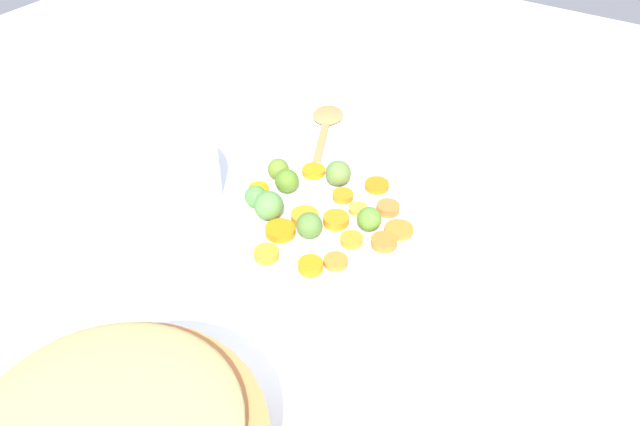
# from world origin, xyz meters

# --- Properties ---
(tabletop) EXTENTS (2.40, 2.40, 0.02)m
(tabletop) POSITION_xyz_m (0.00, 0.00, 0.01)
(tabletop) COLOR white
(tabletop) RESTS_ON ground
(serving_bowl_carrots) EXTENTS (0.27, 0.27, 0.10)m
(serving_bowl_carrots) POSITION_xyz_m (0.03, 0.00, 0.07)
(serving_bowl_carrots) COLOR white
(serving_bowl_carrots) RESTS_ON tabletop
(carrot_slice_0) EXTENTS (0.05, 0.05, 0.01)m
(carrot_slice_0) POSITION_xyz_m (0.02, 0.02, 0.12)
(carrot_slice_0) COLOR orange
(carrot_slice_0) RESTS_ON serving_bowl_carrots
(carrot_slice_1) EXTENTS (0.04, 0.04, 0.01)m
(carrot_slice_1) POSITION_xyz_m (0.03, 0.11, 0.12)
(carrot_slice_1) COLOR orange
(carrot_slice_1) RESTS_ON serving_bowl_carrots
(carrot_slice_2) EXTENTS (0.04, 0.04, 0.01)m
(carrot_slice_2) POSITION_xyz_m (-0.03, -0.06, 0.12)
(carrot_slice_2) COLOR orange
(carrot_slice_2) RESTS_ON serving_bowl_carrots
(carrot_slice_3) EXTENTS (0.04, 0.04, 0.01)m
(carrot_slice_3) POSITION_xyz_m (0.13, -0.03, 0.12)
(carrot_slice_3) COLOR orange
(carrot_slice_3) RESTS_ON serving_bowl_carrots
(carrot_slice_4) EXTENTS (0.05, 0.05, 0.01)m
(carrot_slice_4) POSITION_xyz_m (0.06, -0.10, 0.12)
(carrot_slice_4) COLOR orange
(carrot_slice_4) RESTS_ON serving_bowl_carrots
(carrot_slice_5) EXTENTS (0.05, 0.05, 0.01)m
(carrot_slice_5) POSITION_xyz_m (-0.02, 0.03, 0.12)
(carrot_slice_5) COLOR orange
(carrot_slice_5) RESTS_ON serving_bowl_carrots
(carrot_slice_6) EXTENTS (0.03, 0.03, 0.01)m
(carrot_slice_6) POSITION_xyz_m (0.07, -0.03, 0.12)
(carrot_slice_6) COLOR orange
(carrot_slice_6) RESTS_ON serving_bowl_carrots
(carrot_slice_7) EXTENTS (0.03, 0.03, 0.01)m
(carrot_slice_7) POSITION_xyz_m (0.08, 0.00, 0.12)
(carrot_slice_7) COLOR orange
(carrot_slice_7) RESTS_ON serving_bowl_carrots
(carrot_slice_8) EXTENTS (0.05, 0.05, 0.01)m
(carrot_slice_8) POSITION_xyz_m (0.03, -0.09, 0.12)
(carrot_slice_8) COLOR orange
(carrot_slice_8) RESTS_ON serving_bowl_carrots
(carrot_slice_9) EXTENTS (0.04, 0.04, 0.01)m
(carrot_slice_9) POSITION_xyz_m (0.01, -0.06, 0.12)
(carrot_slice_9) COLOR orange
(carrot_slice_9) RESTS_ON serving_bowl_carrots
(carrot_slice_10) EXTENTS (0.05, 0.05, 0.01)m
(carrot_slice_10) POSITION_xyz_m (0.03, -0.02, 0.12)
(carrot_slice_10) COLOR orange
(carrot_slice_10) RESTS_ON serving_bowl_carrots
(carrot_slice_11) EXTENTS (0.04, 0.04, 0.01)m
(carrot_slice_11) POSITION_xyz_m (-0.07, 0.01, 0.12)
(carrot_slice_11) COLOR orange
(carrot_slice_11) RESTS_ON serving_bowl_carrots
(carrot_slice_12) EXTENTS (0.04, 0.04, 0.01)m
(carrot_slice_12) POSITION_xyz_m (0.09, -0.07, 0.12)
(carrot_slice_12) COLOR orange
(carrot_slice_12) RESTS_ON serving_bowl_carrots
(carrot_slice_13) EXTENTS (0.03, 0.03, 0.01)m
(carrot_slice_13) POSITION_xyz_m (-0.06, -0.04, 0.12)
(carrot_slice_13) COLOR orange
(carrot_slice_13) RESTS_ON serving_bowl_carrots
(carrot_slice_14) EXTENTS (0.05, 0.05, 0.01)m
(carrot_slice_14) POSITION_xyz_m (0.11, 0.07, 0.12)
(carrot_slice_14) COLOR orange
(carrot_slice_14) RESTS_ON serving_bowl_carrots
(brussels_sprout_0) EXTENTS (0.03, 0.03, 0.03)m
(brussels_sprout_0) POSITION_xyz_m (-0.01, -0.01, 0.13)
(brussels_sprout_0) COLOR #4F7833
(brussels_sprout_0) RESTS_ON serving_bowl_carrots
(brussels_sprout_1) EXTENTS (0.03, 0.03, 0.03)m
(brussels_sprout_1) POSITION_xyz_m (0.05, -0.06, 0.13)
(brussels_sprout_1) COLOR #53882D
(brussels_sprout_1) RESTS_ON serving_bowl_carrots
(brussels_sprout_2) EXTENTS (0.04, 0.04, 0.04)m
(brussels_sprout_2) POSITION_xyz_m (0.11, 0.02, 0.14)
(brussels_sprout_2) COLOR #5D7E3A
(brussels_sprout_2) RESTS_ON serving_bowl_carrots
(brussels_sprout_3) EXTENTS (0.03, 0.03, 0.03)m
(brussels_sprout_3) POSITION_xyz_m (0.07, 0.10, 0.13)
(brussels_sprout_3) COLOR olive
(brussels_sprout_3) RESTS_ON serving_bowl_carrots
(brussels_sprout_4) EXTENTS (0.03, 0.03, 0.03)m
(brussels_sprout_4) POSITION_xyz_m (0.06, 0.07, 0.13)
(brussels_sprout_4) COLOR #517923
(brussels_sprout_4) RESTS_ON serving_bowl_carrots
(brussels_sprout_5) EXTENTS (0.03, 0.03, 0.03)m
(brussels_sprout_5) POSITION_xyz_m (0.01, 0.09, 0.13)
(brussels_sprout_5) COLOR #4B893E
(brussels_sprout_5) RESTS_ON serving_bowl_carrots
(brussels_sprout_6) EXTENTS (0.04, 0.04, 0.04)m
(brussels_sprout_6) POSITION_xyz_m (-0.01, 0.06, 0.14)
(brussels_sprout_6) COLOR #548542
(brussels_sprout_6) RESTS_ON serving_bowl_carrots
(wooden_spoon) EXTENTS (0.31, 0.17, 0.01)m
(wooden_spoon) POSITION_xyz_m (0.35, 0.20, 0.03)
(wooden_spoon) COLOR #B27D47
(wooden_spoon) RESTS_ON tabletop
(casserole_dish) EXTENTS (0.25, 0.25, 0.08)m
(casserole_dish) POSITION_xyz_m (0.02, 0.33, 0.06)
(casserole_dish) COLOR white
(casserole_dish) RESTS_ON tabletop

